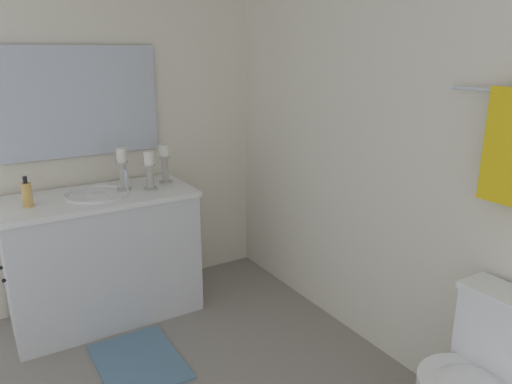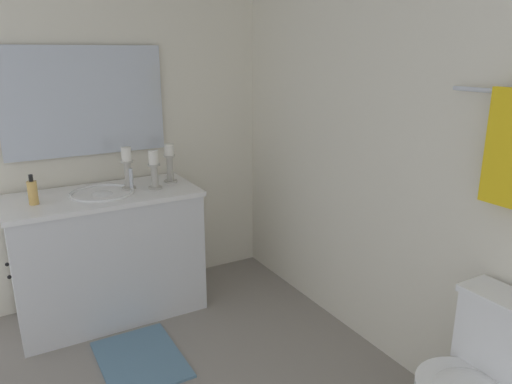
# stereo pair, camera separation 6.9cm
# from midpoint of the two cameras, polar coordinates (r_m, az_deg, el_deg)

# --- Properties ---
(wall_back) EXTENTS (3.15, 0.04, 2.45)m
(wall_back) POSITION_cam_midpoint_polar(r_m,az_deg,el_deg) (2.64, 15.85, 5.26)
(wall_back) COLOR silver
(wall_back) RESTS_ON ground
(wall_left) EXTENTS (0.04, 2.33, 2.45)m
(wall_left) POSITION_cam_midpoint_polar(r_m,az_deg,el_deg) (3.44, -18.76, 7.48)
(wall_left) COLOR silver
(wall_left) RESTS_ON ground
(vanity_cabinet) EXTENTS (0.58, 1.19, 0.84)m
(vanity_cabinet) POSITION_cam_midpoint_polar(r_m,az_deg,el_deg) (3.32, -18.21, -7.26)
(vanity_cabinet) COLOR silver
(vanity_cabinet) RESTS_ON ground
(sink_basin) EXTENTS (0.40, 0.40, 0.24)m
(sink_basin) POSITION_cam_midpoint_polar(r_m,az_deg,el_deg) (3.19, -18.80, -0.98)
(sink_basin) COLOR white
(sink_basin) RESTS_ON vanity_cabinet
(mirror) EXTENTS (0.02, 1.03, 0.70)m
(mirror) POSITION_cam_midpoint_polar(r_m,az_deg,el_deg) (3.35, -20.88, 9.92)
(mirror) COLOR silver
(candle_holder_tall) EXTENTS (0.09, 0.09, 0.26)m
(candle_holder_tall) POSITION_cam_midpoint_polar(r_m,az_deg,el_deg) (3.32, -11.35, 3.39)
(candle_holder_tall) COLOR #B7B2A5
(candle_holder_tall) RESTS_ON vanity_cabinet
(candle_holder_short) EXTENTS (0.09, 0.09, 0.25)m
(candle_holder_short) POSITION_cam_midpoint_polar(r_m,az_deg,el_deg) (3.18, -13.12, 2.62)
(candle_holder_short) COLOR #B7B2A5
(candle_holder_short) RESTS_ON vanity_cabinet
(candle_holder_mid) EXTENTS (0.09, 0.09, 0.27)m
(candle_holder_mid) POSITION_cam_midpoint_polar(r_m,az_deg,el_deg) (3.21, -16.14, 2.74)
(candle_holder_mid) COLOR #B7B2A5
(candle_holder_mid) RESTS_ON vanity_cabinet
(soap_bottle) EXTENTS (0.06, 0.06, 0.18)m
(soap_bottle) POSITION_cam_midpoint_polar(r_m,az_deg,el_deg) (3.08, -26.07, -0.23)
(soap_bottle) COLOR #E5B259
(soap_bottle) RESTS_ON vanity_cabinet
(bath_mat) EXTENTS (0.60, 0.44, 0.02)m
(bath_mat) POSITION_cam_midpoint_polar(r_m,az_deg,el_deg) (2.99, -14.39, -18.87)
(bath_mat) COLOR slate
(bath_mat) RESTS_ON ground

